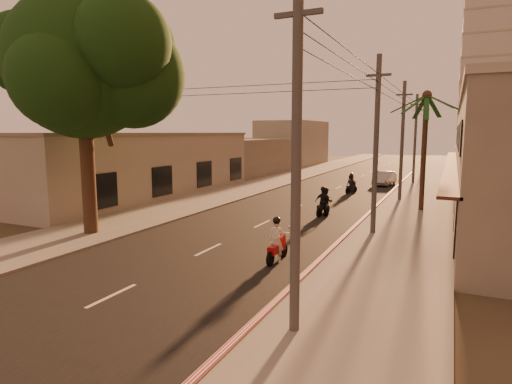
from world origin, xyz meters
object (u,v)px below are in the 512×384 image
(scooter_red, at_px, (277,242))
(scooter_mid_a, at_px, (326,202))
(scooter_far_a, at_px, (351,184))
(scooter_mid_b, at_px, (323,203))
(parked_car, at_px, (385,178))
(broadleaf_tree, at_px, (90,65))
(palm_tree, at_px, (427,102))

(scooter_red, height_order, scooter_mid_a, scooter_red)
(scooter_far_a, bearing_deg, scooter_mid_b, -67.76)
(parked_car, bearing_deg, scooter_red, -84.23)
(broadleaf_tree, relative_size, scooter_far_a, 6.92)
(scooter_far_a, bearing_deg, scooter_red, -66.52)
(broadleaf_tree, distance_m, scooter_red, 12.66)
(broadleaf_tree, height_order, scooter_mid_b, broadleaf_tree)
(parked_car, bearing_deg, broadleaf_tree, -104.20)
(palm_tree, height_order, scooter_far_a, palm_tree)
(palm_tree, xyz_separation_m, scooter_mid_a, (-5.44, -3.71, -6.35))
(scooter_mid_b, distance_m, parked_car, 17.96)
(scooter_red, distance_m, parked_car, 28.18)
(scooter_mid_a, distance_m, scooter_mid_b, 0.45)
(broadleaf_tree, bearing_deg, scooter_red, -3.09)
(broadleaf_tree, relative_size, parked_car, 2.80)
(palm_tree, height_order, scooter_mid_a, palm_tree)
(palm_tree, bearing_deg, scooter_mid_a, -145.71)
(scooter_mid_b, xyz_separation_m, parked_car, (1.24, 17.92, -0.16))
(palm_tree, bearing_deg, broadleaf_tree, -136.52)
(parked_car, bearing_deg, scooter_mid_b, -87.70)
(broadleaf_tree, height_order, scooter_far_a, broadleaf_tree)
(scooter_far_a, xyz_separation_m, parked_car, (1.81, 7.05, -0.11))
(broadleaf_tree, xyz_separation_m, parked_car, (10.31, 27.63, -7.79))
(scooter_mid_a, height_order, scooter_mid_b, scooter_mid_b)
(palm_tree, distance_m, scooter_far_a, 11.09)
(broadleaf_tree, xyz_separation_m, scooter_mid_b, (9.07, 9.71, -7.63))
(scooter_red, height_order, scooter_far_a, scooter_red)
(scooter_red, relative_size, scooter_mid_a, 1.10)
(scooter_red, relative_size, scooter_far_a, 1.10)
(palm_tree, relative_size, scooter_mid_b, 4.31)
(scooter_red, bearing_deg, scooter_mid_b, 97.87)
(scooter_mid_b, distance_m, scooter_far_a, 10.88)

